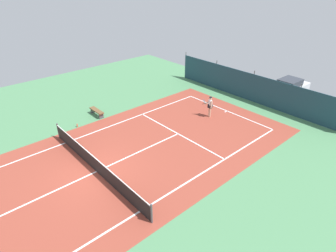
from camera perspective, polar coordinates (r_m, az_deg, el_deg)
ground_plane at (r=17.04m, az=-14.00°, el=-8.79°), size 36.00×36.00×0.00m
court_surface at (r=17.04m, az=-14.00°, el=-8.78°), size 11.02×26.60×0.01m
tennis_net at (r=16.74m, az=-14.20°, el=-7.40°), size 10.12×0.10×1.10m
back_fence at (r=26.41m, az=16.75°, el=6.48°), size 16.30×0.98×2.70m
tennis_player at (r=22.28m, az=8.33°, el=4.10°), size 0.86×0.62×1.64m
tennis_ball_near_player at (r=20.32m, az=0.56°, el=-1.08°), size 0.07×0.07×0.07m
parked_car at (r=27.80m, az=22.85°, el=6.92°), size 2.13×4.26×1.68m
courtside_bench at (r=23.11m, az=-13.98°, el=2.86°), size 1.60×0.40×0.49m
water_bottle at (r=21.92m, az=-17.60°, el=0.09°), size 0.08×0.08×0.24m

